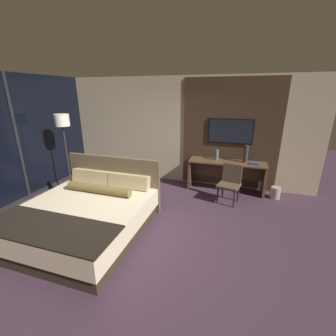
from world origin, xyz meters
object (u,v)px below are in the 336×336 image
at_px(desk, 226,170).
at_px(book, 254,163).
at_px(bed, 86,215).
at_px(floor_lamp, 63,127).
at_px(vase_short, 217,155).
at_px(waste_bin, 275,193).
at_px(desk_chair, 230,180).
at_px(tv, 230,131).
at_px(vase_tall, 246,154).

height_order(desk, book, book).
bearing_deg(book, bed, -138.08).
relative_size(floor_lamp, vase_short, 7.36).
bearing_deg(waste_bin, desk, 172.25).
bearing_deg(desk, waste_bin, -7.75).
xyz_separation_m(desk, vase_short, (-0.27, 0.05, 0.38)).
relative_size(desk, floor_lamp, 0.97).
bearing_deg(desk_chair, desk, 115.14).
bearing_deg(floor_lamp, book, 14.68).
relative_size(bed, tv, 2.04).
bearing_deg(bed, tv, 51.73).
height_order(bed, book, bed).
relative_size(desk, vase_tall, 4.41).
bearing_deg(vase_short, waste_bin, -8.39).
height_order(bed, tv, tv).
distance_m(tv, vase_short, 0.66).
distance_m(bed, waste_bin, 4.23).
height_order(bed, floor_lamp, floor_lamp).
relative_size(desk_chair, waste_bin, 3.09).
bearing_deg(desk, tv, 90.00).
bearing_deg(bed, desk, 49.60).
xyz_separation_m(vase_short, waste_bin, (1.44, -0.21, -0.76)).
relative_size(desk, tv, 1.72).
relative_size(desk, desk_chair, 2.16).
height_order(vase_short, book, vase_short).
relative_size(tv, vase_tall, 2.57).
distance_m(bed, desk, 3.48).
xyz_separation_m(tv, waste_bin, (1.17, -0.37, -1.34)).
bearing_deg(vase_short, desk_chair, -59.63).
xyz_separation_m(bed, desk_chair, (2.38, 2.01, 0.19)).
bearing_deg(desk, vase_tall, 4.54).
bearing_deg(bed, vase_tall, 45.07).
relative_size(desk, book, 8.05).
bearing_deg(tv, floor_lamp, -159.30).
distance_m(floor_lamp, vase_short, 3.80).
relative_size(desk_chair, floor_lamp, 0.45).
distance_m(vase_short, waste_bin, 1.64).
relative_size(bed, waste_bin, 7.94).
bearing_deg(vase_tall, floor_lamp, -163.38).
bearing_deg(bed, floor_lamp, 136.97).
height_order(floor_lamp, vase_tall, floor_lamp).
xyz_separation_m(bed, book, (2.87, 2.58, 0.46)).
height_order(vase_tall, vase_short, vase_tall).
bearing_deg(vase_short, bed, -126.26).
distance_m(floor_lamp, vase_tall, 4.42).
bearing_deg(desk_chair, bed, -126.17).
bearing_deg(tv, waste_bin, -17.45).
xyz_separation_m(bed, waste_bin, (3.42, 2.48, -0.18)).
height_order(tv, vase_short, tv).
bearing_deg(vase_tall, book, -26.60).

